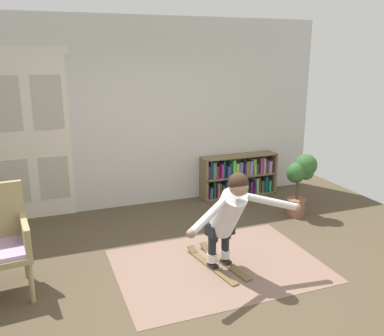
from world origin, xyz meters
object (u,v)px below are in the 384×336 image
(bookshelf, at_px, (239,177))
(potted_plant, at_px, (300,177))
(skis_pair, at_px, (217,263))
(person_skier, at_px, (229,213))

(bookshelf, relative_size, potted_plant, 1.41)
(potted_plant, distance_m, skis_pair, 2.10)
(bookshelf, bearing_deg, skis_pair, -122.55)
(potted_plant, relative_size, person_skier, 0.67)
(bookshelf, bearing_deg, person_skier, -119.46)
(person_skier, bearing_deg, skis_pair, 100.04)
(skis_pair, bearing_deg, potted_plant, 28.76)
(bookshelf, distance_m, potted_plant, 1.24)
(potted_plant, relative_size, skis_pair, 0.96)
(potted_plant, bearing_deg, skis_pair, -151.24)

